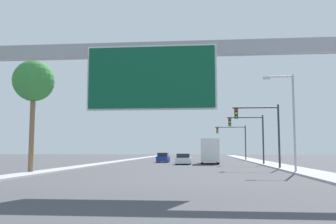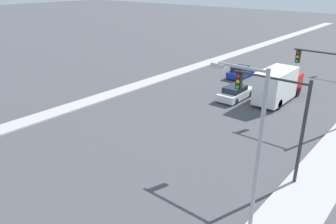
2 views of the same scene
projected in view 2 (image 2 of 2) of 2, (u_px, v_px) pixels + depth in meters
The scene contains 7 objects.
median_strip_left at pixel (208, 63), 47.93m from camera, with size 2.00×120.00×0.15m.
car_mid_left at pixel (240, 72), 40.87m from camera, with size 1.73×4.22×1.46m.
car_far_right at pixel (235, 93), 33.51m from camera, with size 1.89×4.63×1.42m.
truck_box_primary at pixel (278, 85), 32.52m from camera, with size 2.42×7.23×3.39m.
traffic_light_near_intersection at pixel (280, 110), 19.06m from camera, with size 4.71×0.32×6.52m.
traffic_light_mid_block at pixel (330, 76), 26.17m from camera, with size 4.66×0.32×6.36m.
street_lamp_right at pixel (252, 146), 13.82m from camera, with size 2.59×0.28×8.39m.
Camera 2 is at (15.22, 20.28, 11.52)m, focal length 35.00 mm.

